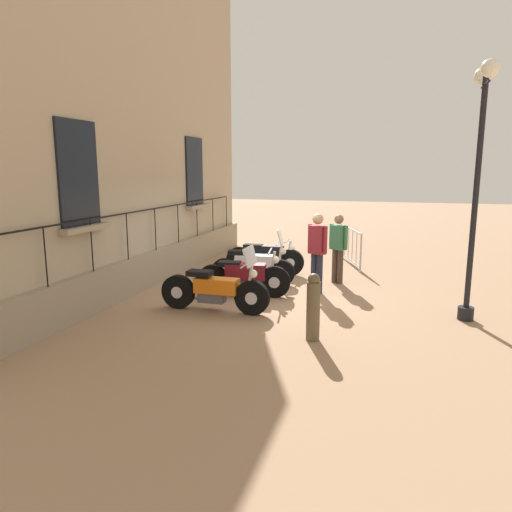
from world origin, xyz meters
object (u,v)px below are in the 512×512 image
object	(u,v)px
motorcycle_orange	(216,290)
lamppost	(478,165)
motorcycle_maroon	(244,277)
motorcycle_white	(254,267)
crowd_barrier	(350,245)
pedestrian_walking	(317,248)
bollard	(313,307)
motorcycle_black	(265,258)
pedestrian_standing	(338,245)

from	to	relation	value
motorcycle_orange	lamppost	size ratio (longest dim) A/B	0.49
motorcycle_maroon	motorcycle_white	bearing A→B (deg)	95.18
motorcycle_white	crowd_barrier	world-z (taller)	motorcycle_white
lamppost	pedestrian_walking	xyz separation A→B (m)	(-2.93, 1.13, -1.78)
crowd_barrier	bollard	distance (m)	6.31
motorcycle_maroon	motorcycle_white	xyz separation A→B (m)	(-0.10, 1.05, -0.00)
bollard	pedestrian_walking	world-z (taller)	pedestrian_walking
motorcycle_orange	motorcycle_maroon	size ratio (longest dim) A/B	1.09
motorcycle_black	motorcycle_maroon	bearing A→B (deg)	-86.37
motorcycle_maroon	pedestrian_walking	bearing A→B (deg)	27.96
motorcycle_orange	pedestrian_walking	bearing A→B (deg)	49.96
lamppost	crowd_barrier	bearing A→B (deg)	119.15
motorcycle_white	bollard	distance (m)	3.78
motorcycle_orange	pedestrian_standing	size ratio (longest dim) A/B	1.32
crowd_barrier	pedestrian_walking	world-z (taller)	pedestrian_walking
pedestrian_walking	bollard	bearing A→B (deg)	-81.88
motorcycle_white	pedestrian_standing	xyz separation A→B (m)	(1.89, 0.72, 0.50)
motorcycle_orange	crowd_barrier	world-z (taller)	motorcycle_orange
motorcycle_black	lamppost	distance (m)	5.71
motorcycle_white	pedestrian_standing	bearing A→B (deg)	20.86
motorcycle_maroon	pedestrian_walking	xyz separation A→B (m)	(1.45, 0.77, 0.57)
pedestrian_walking	motorcycle_white	bearing A→B (deg)	169.65
lamppost	pedestrian_standing	distance (m)	3.83
motorcycle_maroon	pedestrian_standing	world-z (taller)	pedestrian_standing
motorcycle_black	motorcycle_white	bearing A→B (deg)	-87.76
motorcycle_orange	pedestrian_standing	xyz separation A→B (m)	(1.98, 2.95, 0.51)
pedestrian_standing	lamppost	bearing A→B (deg)	-39.41
motorcycle_black	bollard	bearing A→B (deg)	-65.42
motorcycle_white	pedestrian_walking	distance (m)	1.67
lamppost	bollard	bearing A→B (deg)	-144.14
pedestrian_standing	pedestrian_walking	world-z (taller)	pedestrian_walking
motorcycle_white	crowd_barrier	xyz separation A→B (m)	(1.97, 3.08, 0.13)
motorcycle_black	pedestrian_standing	distance (m)	2.05
motorcycle_orange	crowd_barrier	xyz separation A→B (m)	(2.06, 5.31, 0.14)
motorcycle_black	bollard	world-z (taller)	bollard
motorcycle_orange	motorcycle_maroon	world-z (taller)	motorcycle_orange
lamppost	pedestrian_walking	size ratio (longest dim) A/B	2.52
motorcycle_maroon	crowd_barrier	size ratio (longest dim) A/B	0.96
motorcycle_maroon	bollard	size ratio (longest dim) A/B	1.83
motorcycle_black	pedestrian_walking	world-z (taller)	pedestrian_walking
motorcycle_maroon	pedestrian_walking	world-z (taller)	pedestrian_walking
pedestrian_standing	pedestrian_walking	xyz separation A→B (m)	(-0.34, -1.00, 0.07)
lamppost	pedestrian_walking	distance (m)	3.61
bollard	crowd_barrier	bearing A→B (deg)	89.95
motorcycle_white	pedestrian_walking	world-z (taller)	pedestrian_walking
motorcycle_orange	motorcycle_white	bearing A→B (deg)	87.62
motorcycle_white	crowd_barrier	bearing A→B (deg)	57.42
motorcycle_orange	motorcycle_maroon	distance (m)	1.19
pedestrian_walking	motorcycle_orange	bearing A→B (deg)	-130.04
pedestrian_walking	crowd_barrier	bearing A→B (deg)	82.80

